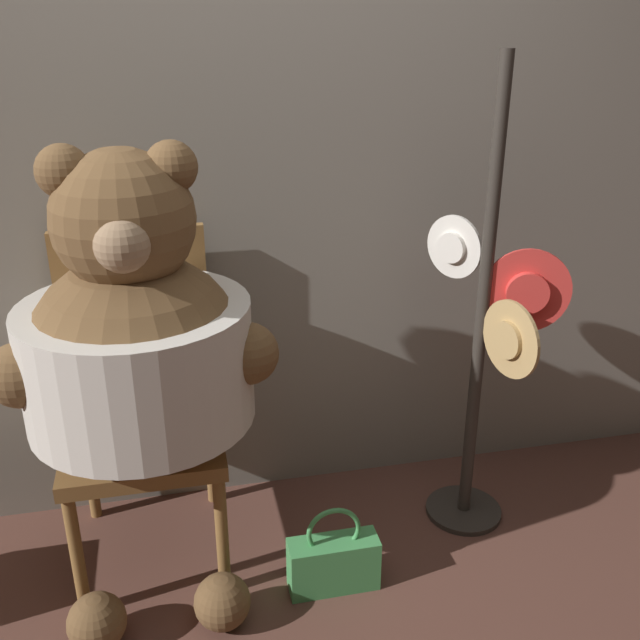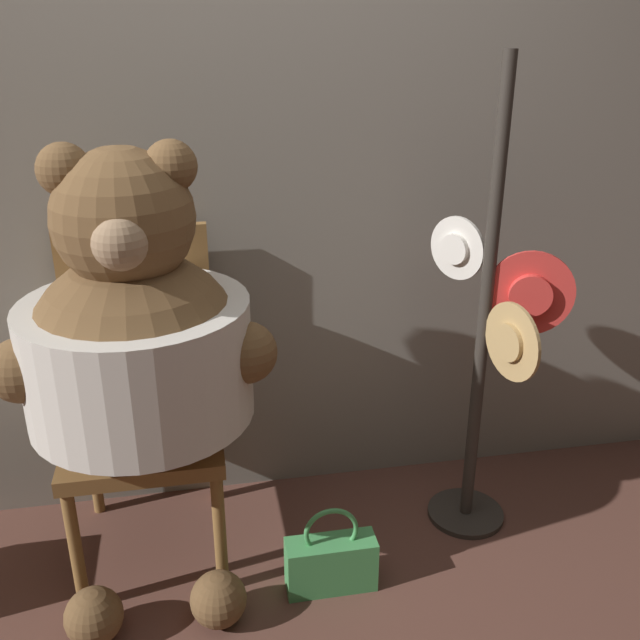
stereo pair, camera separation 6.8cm
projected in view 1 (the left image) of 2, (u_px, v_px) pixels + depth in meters
The scene contains 6 objects.
ground_plane at pixel (238, 601), 2.28m from camera, with size 14.00×14.00×0.00m, color brown.
wall_back at pixel (196, 131), 2.34m from camera, with size 8.00×0.10×2.75m.
chair at pixel (141, 393), 2.37m from camera, with size 0.50×0.55×1.09m.
teddy_bear at pixel (137, 349), 2.10m from camera, with size 0.82×0.73×1.42m.
hat_display_rack at pixel (490, 340), 2.40m from camera, with size 0.41×0.48×1.64m.
handbag_on_ground at pixel (333, 560), 2.30m from camera, with size 0.29×0.10×0.31m.
Camera 1 is at (-0.12, -1.76, 1.72)m, focal length 40.00 mm.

